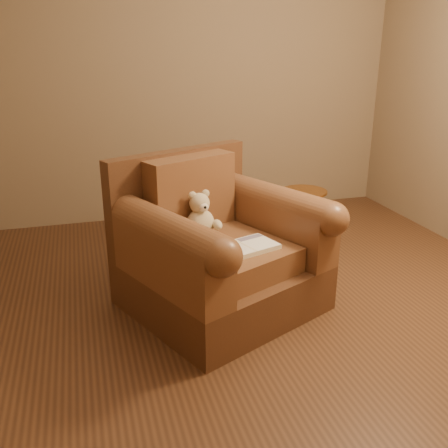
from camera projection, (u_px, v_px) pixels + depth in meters
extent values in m
plane|color=#4F2E1B|center=(262.00, 304.00, 3.35)|extent=(4.00, 4.00, 0.00)
cube|color=#7E674D|center=(192.00, 76.00, 4.69)|extent=(4.00, 0.02, 2.70)
cube|color=#512F1B|center=(222.00, 285.00, 3.28)|extent=(1.41, 1.38, 0.30)
cube|color=#512F1B|center=(179.00, 198.00, 3.44)|extent=(1.03, 0.54, 0.67)
cube|color=brown|center=(227.00, 255.00, 3.16)|extent=(0.88, 0.95, 0.16)
cube|color=brown|center=(191.00, 193.00, 3.32)|extent=(0.65, 0.42, 0.49)
cube|color=brown|center=(170.00, 260.00, 2.87)|extent=(0.57, 0.93, 0.35)
cube|color=brown|center=(275.00, 226.00, 3.39)|extent=(0.57, 0.93, 0.35)
cylinder|color=brown|center=(169.00, 231.00, 2.81)|extent=(0.57, 0.93, 0.22)
cylinder|color=brown|center=(276.00, 201.00, 3.33)|extent=(0.57, 0.93, 0.22)
ellipsoid|color=#CAB38D|center=(201.00, 223.00, 3.22)|extent=(0.18, 0.16, 0.19)
sphere|color=#CAB38D|center=(199.00, 203.00, 3.18)|extent=(0.13, 0.13, 0.13)
ellipsoid|color=#CAB38D|center=(192.00, 195.00, 3.15)|extent=(0.05, 0.03, 0.05)
ellipsoid|color=#CAB38D|center=(205.00, 194.00, 3.19)|extent=(0.05, 0.03, 0.05)
ellipsoid|color=beige|center=(204.00, 207.00, 3.14)|extent=(0.06, 0.04, 0.05)
sphere|color=black|center=(205.00, 207.00, 3.12)|extent=(0.02, 0.02, 0.02)
ellipsoid|color=#CAB38D|center=(194.00, 229.00, 3.12)|extent=(0.06, 0.12, 0.06)
ellipsoid|color=#CAB38D|center=(217.00, 225.00, 3.19)|extent=(0.06, 0.12, 0.06)
ellipsoid|color=#CAB38D|center=(201.00, 238.00, 3.13)|extent=(0.07, 0.12, 0.06)
ellipsoid|color=#CAB38D|center=(215.00, 235.00, 3.17)|extent=(0.07, 0.12, 0.06)
cube|color=beige|center=(245.00, 248.00, 3.03)|extent=(0.44, 0.34, 0.03)
cube|color=white|center=(232.00, 249.00, 2.97)|extent=(0.25, 0.28, 0.00)
cube|color=white|center=(258.00, 242.00, 3.07)|extent=(0.25, 0.28, 0.00)
cube|color=beige|center=(245.00, 245.00, 3.02)|extent=(0.08, 0.22, 0.00)
cube|color=#0F1638|center=(226.00, 250.00, 2.95)|extent=(0.08, 0.10, 0.00)
cube|color=slate|center=(250.00, 238.00, 3.14)|extent=(0.18, 0.10, 0.00)
cylinder|color=#CD8438|center=(301.00, 248.00, 4.22)|extent=(0.30, 0.30, 0.02)
cylinder|color=#CD8438|center=(303.00, 221.00, 4.14)|extent=(0.03, 0.03, 0.48)
cylinder|color=#CD8438|center=(304.00, 192.00, 4.05)|extent=(0.37, 0.37, 0.02)
cylinder|color=#CD8438|center=(304.00, 193.00, 4.05)|extent=(0.03, 0.03, 0.02)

